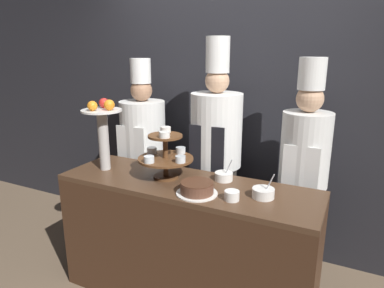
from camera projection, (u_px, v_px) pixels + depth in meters
wall_back at (234, 95)px, 3.02m from camera, size 10.00×0.06×2.80m
buffet_counter at (186, 242)px, 2.46m from camera, size 1.81×0.56×0.91m
tiered_stand at (166, 154)px, 2.39m from camera, size 0.39×0.39×0.35m
fruit_pedestal at (103, 125)px, 2.52m from camera, size 0.29×0.29×0.54m
cake_round at (197, 188)px, 2.15m from camera, size 0.26×0.26×0.08m
cup_white at (232, 196)px, 2.06m from camera, size 0.09×0.09×0.06m
serving_bowl_near at (263, 193)px, 2.10m from camera, size 0.14×0.14×0.16m
serving_bowl_far at (224, 176)px, 2.38m from camera, size 0.13×0.13×0.16m
chef_left at (143, 147)px, 3.12m from camera, size 0.40×0.40×1.72m
chef_center_left at (216, 149)px, 2.79m from camera, size 0.41×0.41×1.89m
chef_center_right at (304, 167)px, 2.51m from camera, size 0.35×0.35×1.74m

